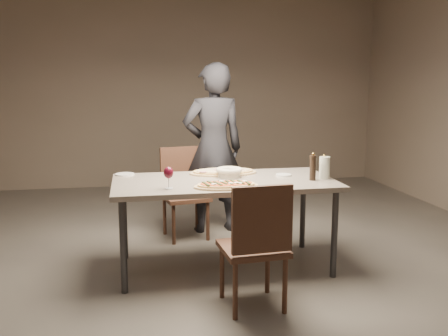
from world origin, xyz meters
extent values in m
plane|color=#58534C|center=(0.00, 0.00, 0.00)|extent=(7.00, 7.00, 0.00)
plane|color=gray|center=(0.00, 3.50, 1.40)|extent=(6.00, 0.00, 6.00)
cube|color=gray|center=(0.00, 0.00, 0.73)|extent=(1.80, 0.90, 0.04)
cylinder|color=#333335|center=(-0.82, -0.37, 0.35)|extent=(0.05, 0.05, 0.71)
cylinder|color=#333335|center=(0.82, -0.37, 0.35)|extent=(0.05, 0.05, 0.71)
cylinder|color=#333335|center=(-0.82, 0.37, 0.35)|extent=(0.05, 0.05, 0.71)
cylinder|color=#333335|center=(0.82, 0.37, 0.35)|extent=(0.05, 0.05, 0.71)
ellipsoid|color=white|center=(-0.06, -0.22, 0.79)|extent=(0.04, 0.04, 0.01)
ellipsoid|color=white|center=(0.12, -0.25, 0.79)|extent=(0.04, 0.04, 0.01)
ellipsoid|color=white|center=(-0.14, -0.32, 0.79)|extent=(0.04, 0.04, 0.01)
ellipsoid|color=white|center=(0.04, -0.30, 0.79)|extent=(0.04, 0.04, 0.01)
ellipsoid|color=white|center=(-0.01, -0.31, 0.79)|extent=(0.04, 0.04, 0.01)
ellipsoid|color=white|center=(0.06, -0.32, 0.79)|extent=(0.04, 0.04, 0.01)
cube|color=#222E13|center=(-0.20, -0.29, 0.79)|extent=(0.04, 0.14, 0.01)
cube|color=#222E13|center=(-0.15, -0.27, 0.79)|extent=(0.05, 0.14, 0.01)
cube|color=#222E13|center=(-0.10, -0.30, 0.79)|extent=(0.05, 0.14, 0.01)
cube|color=#222E13|center=(-0.06, -0.26, 0.79)|extent=(0.05, 0.14, 0.01)
cube|color=#222E13|center=(-0.01, -0.28, 0.79)|extent=(0.04, 0.14, 0.01)
cube|color=#222E13|center=(0.03, -0.27, 0.79)|extent=(0.05, 0.14, 0.01)
cube|color=#222E13|center=(0.08, -0.28, 0.79)|extent=(0.03, 0.14, 0.01)
cube|color=#222E13|center=(0.12, -0.30, 0.79)|extent=(0.03, 0.14, 0.01)
cylinder|color=tan|center=(0.17, 0.31, 0.79)|extent=(0.07, 0.07, 0.00)
cylinder|color=tan|center=(0.19, 0.25, 0.79)|extent=(0.07, 0.07, 0.00)
cylinder|color=tan|center=(0.02, 0.34, 0.79)|extent=(0.07, 0.07, 0.00)
cylinder|color=tan|center=(0.00, 0.28, 0.79)|extent=(0.07, 0.07, 0.00)
cylinder|color=tan|center=(0.14, 0.34, 0.79)|extent=(0.07, 0.07, 0.00)
cylinder|color=tan|center=(-0.14, 0.22, 0.79)|extent=(0.07, 0.07, 0.00)
cylinder|color=beige|center=(0.06, 0.11, 0.79)|extent=(0.19, 0.19, 0.07)
torus|color=beige|center=(0.06, 0.11, 0.81)|extent=(0.22, 0.22, 0.03)
cube|color=#AA6D45|center=(0.09, 0.11, 0.80)|extent=(0.07, 0.06, 0.04)
cube|color=#AA6D45|center=(0.07, 0.13, 0.80)|extent=(0.07, 0.07, 0.04)
cube|color=#AA6D45|center=(0.04, 0.12, 0.80)|extent=(0.07, 0.07, 0.04)
cube|color=#AA6D45|center=(0.04, 0.09, 0.80)|extent=(0.07, 0.07, 0.04)
cube|color=#AA6D45|center=(0.07, 0.08, 0.80)|extent=(0.05, 0.06, 0.04)
cylinder|color=white|center=(0.53, 0.08, 0.76)|extent=(0.13, 0.13, 0.02)
cylinder|color=#A08C3B|center=(0.53, 0.08, 0.76)|extent=(0.09, 0.09, 0.00)
cylinder|color=black|center=(0.83, -0.07, 0.83)|extent=(0.05, 0.05, 0.16)
cylinder|color=black|center=(0.83, -0.07, 0.92)|extent=(0.05, 0.05, 0.02)
sphere|color=gold|center=(0.83, -0.07, 0.94)|extent=(0.02, 0.02, 0.02)
cylinder|color=black|center=(0.71, -0.14, 0.84)|extent=(0.05, 0.05, 0.18)
cylinder|color=black|center=(0.71, -0.14, 0.94)|extent=(0.06, 0.06, 0.02)
sphere|color=gold|center=(0.71, -0.14, 0.97)|extent=(0.02, 0.02, 0.02)
cylinder|color=silver|center=(0.83, -0.09, 0.84)|extent=(0.09, 0.09, 0.18)
cylinder|color=silver|center=(-0.47, -0.25, 0.75)|extent=(0.06, 0.06, 0.01)
cylinder|color=silver|center=(-0.47, -0.25, 0.80)|extent=(0.01, 0.01, 0.08)
ellipsoid|color=#410916|center=(-0.47, -0.25, 0.87)|extent=(0.08, 0.08, 0.09)
cylinder|color=white|center=(-0.80, 0.38, 0.76)|extent=(0.16, 0.16, 0.01)
cube|color=#44281C|center=(0.06, -0.75, 0.41)|extent=(0.45, 0.45, 0.04)
cylinder|color=#44281C|center=(-0.10, -0.93, 0.20)|extent=(0.03, 0.03, 0.40)
cylinder|color=#44281C|center=(0.25, -0.91, 0.20)|extent=(0.03, 0.03, 0.40)
cylinder|color=#44281C|center=(-0.13, -0.59, 0.20)|extent=(0.03, 0.03, 0.40)
cylinder|color=#44281C|center=(0.22, -0.56, 0.20)|extent=(0.03, 0.03, 0.40)
cube|color=#44281C|center=(0.07, -0.94, 0.67)|extent=(0.41, 0.07, 0.44)
cube|color=#44281C|center=(-0.23, 0.87, 0.41)|extent=(0.49, 0.49, 0.04)
cylinder|color=#44281C|center=(-0.09, 1.07, 0.20)|extent=(0.03, 0.03, 0.39)
cylinder|color=#44281C|center=(-0.43, 1.01, 0.20)|extent=(0.03, 0.03, 0.39)
cylinder|color=#44281C|center=(-0.02, 0.73, 0.20)|extent=(0.03, 0.03, 0.39)
cylinder|color=#44281C|center=(-0.36, 0.67, 0.20)|extent=(0.03, 0.03, 0.39)
cube|color=#44281C|center=(-0.26, 1.06, 0.67)|extent=(0.40, 0.11, 0.44)
imported|color=black|center=(0.09, 1.06, 0.87)|extent=(0.66, 0.47, 1.73)
camera|label=1|loc=(-0.74, -3.93, 1.56)|focal=40.00mm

